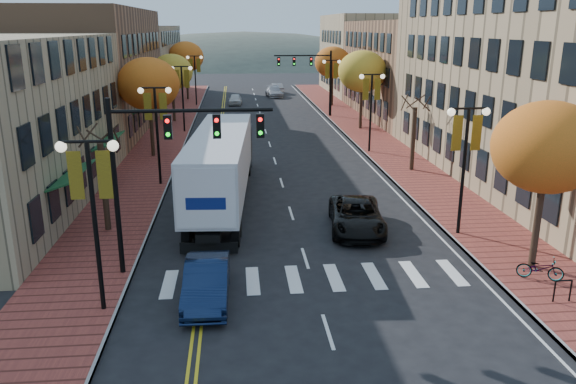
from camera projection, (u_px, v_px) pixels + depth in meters
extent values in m
plane|color=black|center=(319.00, 302.00, 20.06)|extent=(200.00, 200.00, 0.00)
cube|color=brown|center=(166.00, 135.00, 50.24)|extent=(4.00, 85.00, 0.15)
cube|color=brown|center=(364.00, 132.00, 51.87)|extent=(4.00, 85.00, 0.15)
cube|color=brown|center=(78.00, 71.00, 51.32)|extent=(12.00, 24.00, 11.00)
cube|color=#9E8966|center=(128.00, 62.00, 75.39)|extent=(12.00, 26.00, 9.50)
cube|color=brown|center=(432.00, 69.00, 60.39)|extent=(15.00, 24.00, 10.00)
cube|color=#9E8966|center=(381.00, 54.00, 81.24)|extent=(15.00, 20.00, 11.00)
cylinder|color=#382619|center=(104.00, 187.00, 26.24)|extent=(0.28, 0.28, 4.20)
cylinder|color=#382619|center=(151.00, 123.00, 41.41)|extent=(0.28, 0.28, 4.90)
ellipsoid|color=orange|center=(148.00, 84.00, 40.60)|extent=(4.48, 4.48, 3.81)
cylinder|color=#382619|center=(173.00, 99.00, 56.73)|extent=(0.28, 0.28, 4.55)
ellipsoid|color=yellow|center=(172.00, 72.00, 55.98)|extent=(4.16, 4.16, 3.54)
cylinder|color=#382619|center=(187.00, 80.00, 73.84)|extent=(0.28, 0.28, 5.04)
ellipsoid|color=orange|center=(186.00, 57.00, 73.00)|extent=(4.61, 4.61, 3.92)
cylinder|color=#382619|center=(538.00, 213.00, 22.09)|extent=(0.28, 0.28, 4.55)
ellipsoid|color=orange|center=(547.00, 147.00, 21.34)|extent=(4.16, 4.16, 3.54)
cylinder|color=#382619|center=(413.00, 139.00, 37.41)|extent=(0.28, 0.28, 4.20)
cylinder|color=#382619|center=(361.00, 102.00, 52.58)|extent=(0.28, 0.28, 4.90)
ellipsoid|color=yellow|center=(362.00, 71.00, 51.77)|extent=(4.48, 4.48, 3.81)
cylinder|color=#382619|center=(332.00, 86.00, 67.87)|extent=(0.28, 0.28, 4.76)
ellipsoid|color=orange|center=(333.00, 62.00, 67.08)|extent=(4.35, 4.35, 3.70)
cylinder|color=black|center=(96.00, 231.00, 18.53)|extent=(0.16, 0.16, 6.00)
cylinder|color=black|center=(87.00, 142.00, 17.68)|extent=(1.60, 0.10, 0.10)
sphere|color=#FFF2CC|center=(61.00, 147.00, 17.65)|extent=(0.36, 0.36, 0.36)
sphere|color=#FFF2CC|center=(113.00, 146.00, 17.79)|extent=(0.36, 0.36, 0.36)
cube|color=gold|center=(76.00, 176.00, 17.95)|extent=(0.45, 0.03, 1.60)
cube|color=gold|center=(104.00, 175.00, 18.03)|extent=(0.45, 0.03, 1.60)
cylinder|color=black|center=(158.00, 138.00, 33.80)|extent=(0.16, 0.16, 6.00)
cylinder|color=black|center=(154.00, 88.00, 32.95)|extent=(1.60, 0.10, 0.10)
sphere|color=#FFF2CC|center=(141.00, 91.00, 32.92)|extent=(0.36, 0.36, 0.36)
sphere|color=#FFF2CC|center=(168.00, 90.00, 33.06)|extent=(0.36, 0.36, 0.36)
cube|color=gold|center=(148.00, 107.00, 33.22)|extent=(0.45, 0.03, 1.60)
cube|color=gold|center=(163.00, 106.00, 33.30)|extent=(0.45, 0.03, 1.60)
cylinder|color=black|center=(183.00, 100.00, 50.98)|extent=(0.16, 0.16, 6.00)
cylinder|color=black|center=(181.00, 66.00, 50.12)|extent=(1.60, 0.10, 0.10)
sphere|color=#FFF2CC|center=(172.00, 68.00, 50.09)|extent=(0.36, 0.36, 0.36)
sphere|color=#FFF2CC|center=(190.00, 68.00, 50.24)|extent=(0.36, 0.36, 0.36)
cube|color=gold|center=(177.00, 79.00, 50.40)|extent=(0.45, 0.03, 1.60)
cube|color=gold|center=(187.00, 79.00, 50.48)|extent=(0.45, 0.03, 1.60)
cylinder|color=black|center=(195.00, 81.00, 68.15)|extent=(0.16, 0.16, 6.00)
cylinder|color=black|center=(194.00, 56.00, 67.30)|extent=(1.60, 0.10, 0.10)
sphere|color=#FFF2CC|center=(188.00, 57.00, 67.27)|extent=(0.36, 0.36, 0.36)
sphere|color=#FFF2CC|center=(201.00, 57.00, 67.41)|extent=(0.36, 0.36, 0.36)
cube|color=gold|center=(191.00, 65.00, 67.57)|extent=(0.45, 0.03, 1.60)
cube|color=gold|center=(199.00, 65.00, 67.65)|extent=(0.45, 0.03, 1.60)
cylinder|color=black|center=(463.00, 174.00, 25.61)|extent=(0.16, 0.16, 6.00)
cylinder|color=black|center=(469.00, 108.00, 24.76)|extent=(1.60, 0.10, 0.10)
sphere|color=#FFF2CC|center=(451.00, 112.00, 24.73)|extent=(0.36, 0.36, 0.36)
sphere|color=#FFF2CC|center=(486.00, 112.00, 24.87)|extent=(0.36, 0.36, 0.36)
cube|color=gold|center=(457.00, 133.00, 25.03)|extent=(0.45, 0.03, 1.60)
cube|color=gold|center=(477.00, 133.00, 25.11)|extent=(0.45, 0.03, 1.60)
cylinder|color=black|center=(371.00, 114.00, 42.79)|extent=(0.16, 0.16, 6.00)
cylinder|color=black|center=(372.00, 74.00, 41.93)|extent=(1.60, 0.10, 0.10)
sphere|color=#FFF2CC|center=(362.00, 77.00, 41.90)|extent=(0.36, 0.36, 0.36)
sphere|color=#FFF2CC|center=(383.00, 76.00, 42.05)|extent=(0.36, 0.36, 0.36)
cube|color=gold|center=(366.00, 89.00, 42.21)|extent=(0.45, 0.03, 1.60)
cube|color=gold|center=(378.00, 89.00, 42.29)|extent=(0.45, 0.03, 1.60)
cylinder|color=black|center=(331.00, 89.00, 59.97)|extent=(0.16, 0.16, 6.00)
cylinder|color=black|center=(332.00, 60.00, 59.11)|extent=(1.60, 0.10, 0.10)
sphere|color=#FFF2CC|center=(324.00, 62.00, 59.08)|extent=(0.36, 0.36, 0.36)
sphere|color=#FFF2CC|center=(339.00, 62.00, 59.23)|extent=(0.36, 0.36, 0.36)
cube|color=gold|center=(327.00, 71.00, 59.38)|extent=(0.45, 0.03, 1.60)
cube|color=gold|center=(336.00, 71.00, 59.47)|extent=(0.45, 0.03, 1.60)
cylinder|color=black|center=(116.00, 191.00, 21.26)|extent=(0.20, 0.20, 7.00)
cylinder|color=black|center=(192.00, 111.00, 20.68)|extent=(6.00, 0.14, 0.14)
cube|color=black|center=(168.00, 127.00, 20.77)|extent=(0.30, 0.25, 0.90)
sphere|color=#FF0C0C|center=(167.00, 121.00, 20.56)|extent=(0.16, 0.16, 0.16)
cube|color=black|center=(217.00, 126.00, 20.93)|extent=(0.30, 0.25, 0.90)
sphere|color=#FF0C0C|center=(216.00, 120.00, 20.72)|extent=(0.16, 0.16, 0.16)
cube|color=black|center=(260.00, 126.00, 21.08)|extent=(0.30, 0.25, 0.90)
sphere|color=#FF0C0C|center=(260.00, 120.00, 20.87)|extent=(0.16, 0.16, 0.16)
cylinder|color=black|center=(330.00, 84.00, 59.81)|extent=(0.20, 0.20, 7.00)
cylinder|color=black|center=(303.00, 56.00, 58.69)|extent=(6.00, 0.14, 0.14)
cube|color=black|center=(311.00, 61.00, 58.94)|extent=(0.30, 0.25, 0.90)
sphere|color=#FF0C0C|center=(311.00, 59.00, 58.74)|extent=(0.16, 0.16, 0.16)
cube|color=black|center=(294.00, 61.00, 58.78)|extent=(0.30, 0.25, 0.90)
sphere|color=#FF0C0C|center=(294.00, 59.00, 58.57)|extent=(0.16, 0.16, 0.16)
cube|color=black|center=(279.00, 62.00, 58.63)|extent=(0.30, 0.25, 0.90)
sphere|color=#FF0C0C|center=(279.00, 59.00, 58.43)|extent=(0.16, 0.16, 0.16)
cube|color=black|center=(222.00, 194.00, 30.02)|extent=(1.95, 13.48, 0.36)
cube|color=silver|center=(220.00, 161.00, 29.50)|extent=(3.60, 13.59, 2.89)
cube|color=black|center=(232.00, 146.00, 37.70)|extent=(2.79, 3.27, 2.58)
cylinder|color=black|center=(187.00, 236.00, 24.94)|extent=(0.43, 1.06, 1.03)
cylinder|color=black|center=(236.00, 236.00, 25.00)|extent=(0.43, 1.06, 1.03)
cylinder|color=black|center=(191.00, 227.00, 26.13)|extent=(0.43, 1.06, 1.03)
cylinder|color=black|center=(237.00, 226.00, 26.19)|extent=(0.43, 1.06, 1.03)
cylinder|color=black|center=(215.00, 168.00, 36.83)|extent=(0.43, 1.06, 1.03)
cylinder|color=black|center=(248.00, 168.00, 36.88)|extent=(0.43, 1.06, 1.03)
cylinder|color=black|center=(218.00, 160.00, 39.01)|extent=(0.43, 1.06, 1.03)
cylinder|color=black|center=(249.00, 160.00, 39.06)|extent=(0.43, 1.06, 1.03)
imported|color=#0D1A37|center=(207.00, 282.00, 20.01)|extent=(1.61, 4.45, 1.46)
imported|color=black|center=(356.00, 216.00, 26.95)|extent=(3.08, 5.60, 1.49)
imported|color=silver|center=(235.00, 99.00, 70.04)|extent=(1.72, 3.93, 1.32)
imported|color=#9998A0|center=(274.00, 92.00, 77.61)|extent=(2.52, 5.04, 1.41)
imported|color=#ABABB3|center=(276.00, 88.00, 81.94)|extent=(1.99, 4.42, 1.41)
imported|color=gray|center=(540.00, 268.00, 21.45)|extent=(1.79, 1.24, 0.89)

